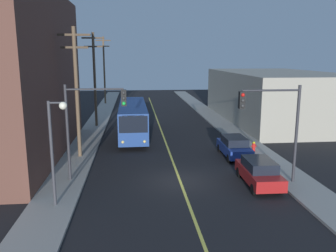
{
  "coord_description": "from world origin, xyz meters",
  "views": [
    {
      "loc": [
        -2.81,
        -20.69,
        7.83
      ],
      "look_at": [
        0.0,
        7.77,
        2.0
      ],
      "focal_mm": 36.79,
      "sensor_mm": 36.0,
      "label": 1
    }
  ],
  "objects": [
    {
      "name": "street_lamp_left",
      "position": [
        -6.83,
        -3.27,
        3.74
      ],
      "size": [
        0.98,
        0.4,
        5.5
      ],
      "color": "#38383D",
      "rests_on": "sidewalk_left"
    },
    {
      "name": "city_bus",
      "position": [
        -2.99,
        12.94,
        1.82
      ],
      "size": [
        2.68,
        12.18,
        3.2
      ],
      "color": "navy",
      "rests_on": "ground"
    },
    {
      "name": "lane_stripe_center",
      "position": [
        0.0,
        15.0,
        0.01
      ],
      "size": [
        0.16,
        60.0,
        0.01
      ],
      "primitive_type": "cube",
      "color": "#D8CC4C",
      "rests_on": "ground"
    },
    {
      "name": "utility_pole_mid",
      "position": [
        -7.09,
        17.88,
        5.74
      ],
      "size": [
        2.4,
        0.28,
        10.18
      ],
      "color": "brown",
      "rests_on": "sidewalk_left"
    },
    {
      "name": "sidewalk_left",
      "position": [
        -7.25,
        10.0,
        0.07
      ],
      "size": [
        2.5,
        90.0,
        0.15
      ],
      "primitive_type": "cube",
      "color": "gray",
      "rests_on": "ground"
    },
    {
      "name": "fire_hydrant",
      "position": [
        6.85,
        5.71,
        0.58
      ],
      "size": [
        0.44,
        0.26,
        0.84
      ],
      "color": "red",
      "rests_on": "sidewalk_right"
    },
    {
      "name": "traffic_signal_right_corner",
      "position": [
        5.41,
        -1.22,
        4.3
      ],
      "size": [
        3.75,
        0.48,
        6.0
      ],
      "color": "#2D2D33",
      "rests_on": "sidewalk_right"
    },
    {
      "name": "utility_pole_near",
      "position": [
        -7.12,
        5.78,
        5.55
      ],
      "size": [
        2.4,
        0.28,
        9.8
      ],
      "color": "brown",
      "rests_on": "sidewalk_left"
    },
    {
      "name": "traffic_signal_left_corner",
      "position": [
        -5.41,
        0.54,
        4.3
      ],
      "size": [
        3.75,
        0.48,
        6.0
      ],
      "color": "#2D2D33",
      "rests_on": "sidewalk_left"
    },
    {
      "name": "parked_car_red",
      "position": [
        4.75,
        -1.18,
        0.84
      ],
      "size": [
        1.89,
        4.44,
        1.62
      ],
      "color": "maroon",
      "rests_on": "ground"
    },
    {
      "name": "parked_car_blue",
      "position": [
        4.97,
        4.9,
        0.84
      ],
      "size": [
        1.84,
        4.41,
        1.62
      ],
      "color": "navy",
      "rests_on": "ground"
    },
    {
      "name": "building_right_warehouse",
      "position": [
        14.5,
        20.0,
        2.97
      ],
      "size": [
        12.0,
        22.42,
        5.95
      ],
      "color": "gray",
      "rests_on": "ground"
    },
    {
      "name": "ground_plane",
      "position": [
        0.0,
        0.0,
        0.0
      ],
      "size": [
        120.0,
        120.0,
        0.0
      ],
      "primitive_type": "plane",
      "color": "black"
    },
    {
      "name": "sidewalk_right",
      "position": [
        7.25,
        10.0,
        0.07
      ],
      "size": [
        2.5,
        90.0,
        0.15
      ],
      "primitive_type": "cube",
      "color": "gray",
      "rests_on": "ground"
    },
    {
      "name": "utility_pole_far",
      "position": [
        -7.59,
        36.74,
        6.03
      ],
      "size": [
        2.4,
        0.28,
        10.74
      ],
      "color": "brown",
      "rests_on": "sidewalk_left"
    }
  ]
}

